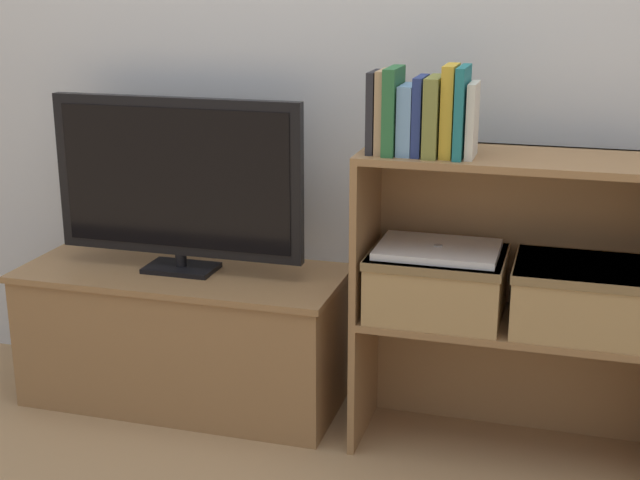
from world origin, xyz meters
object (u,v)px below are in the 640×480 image
book_forest (393,111)px  book_skyblue (408,120)px  book_mustard (449,111)px  book_navy (420,116)px  storage_basket_left (437,281)px  book_olive (434,116)px  book_tan (383,112)px  book_teal (462,112)px  book_charcoal (374,112)px  tv (177,181)px  book_ivory (472,120)px  tv_stand (185,335)px  laptop (438,249)px  storage_basket_right (584,294)px

book_forest → book_skyblue: bearing=0.0°
book_mustard → book_navy: bearing=180.0°
storage_basket_left → book_olive: bearing=-110.9°
book_tan → storage_basket_left: bearing=16.6°
book_skyblue → book_teal: 0.15m
book_charcoal → book_teal: size_ratio=0.92×
tv → book_mustard: book_mustard is taller
book_navy → book_skyblue: bearing=180.0°
book_tan → storage_basket_left: (0.16, 0.05, -0.48)m
book_skyblue → book_ivory: (0.17, 0.00, 0.01)m
tv_stand → book_teal: 1.17m
book_navy → storage_basket_left: size_ratio=0.55×
book_mustard → laptop: book_mustard is taller
book_navy → storage_basket_right: book_navy is taller
book_navy → storage_basket_left: book_navy is taller
book_navy → book_mustard: size_ratio=0.87×
book_ivory → laptop: 0.38m
book_charcoal → storage_basket_right: bearing=4.6°
book_skyblue → book_mustard: book_mustard is taller
laptop → book_ivory: bearing=-29.4°
book_teal → storage_basket_right: 0.60m
tv_stand → book_ivory: book_ivory is taller
tv → book_charcoal: (0.63, -0.10, 0.25)m
book_charcoal → tv: bearing=170.9°
book_navy → book_teal: size_ratio=0.88×
book_charcoal → book_ivory: size_ratio=1.11×
book_skyblue → storage_basket_right: size_ratio=0.49×
book_olive → storage_basket_right: book_olive is taller
book_tan → book_teal: size_ratio=0.94×
book_teal → book_ivory: book_teal is taller
book_teal → storage_basket_left: book_teal is taller
tv → book_navy: 0.80m
storage_basket_left → book_charcoal: bearing=-165.5°
book_ivory → storage_basket_right: book_ivory is taller
book_mustard → book_teal: 0.03m
book_tan → book_teal: (0.21, 0.00, 0.01)m
storage_basket_left → storage_basket_right: bearing=0.0°
tv → book_navy: (0.76, -0.10, 0.25)m
book_forest → book_ivory: 0.21m
laptop → book_charcoal: bearing=-165.5°
book_tan → book_ivory: book_tan is taller
book_teal → storage_basket_left: 0.49m
book_navy → book_ivory: size_ratio=1.06×
tv_stand → book_charcoal: bearing=-9.2°
tv_stand → laptop: size_ratio=3.05×
storage_basket_left → book_tan: bearing=-163.4°
storage_basket_left → storage_basket_right: (0.40, 0.00, 0.00)m
book_charcoal → book_navy: (0.12, 0.00, -0.00)m
book_forest → book_navy: bearing=0.0°
book_navy → book_olive: same height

